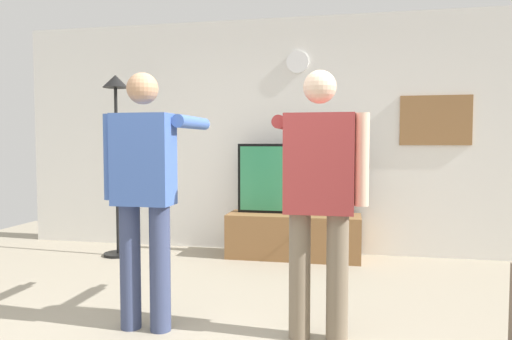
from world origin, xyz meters
The scene contains 8 objects.
back_wall centered at (0.00, 2.95, 1.35)m, with size 6.40×0.10×2.70m, color silver.
tv_stand centered at (0.20, 2.60, 0.24)m, with size 1.45×0.51×0.48m.
television centered at (0.20, 2.65, 0.87)m, with size 1.27×0.07×0.77m.
wall_clock centered at (0.20, 2.89, 2.19)m, with size 0.25×0.25×0.03m, color white.
framed_picture centered at (1.71, 2.90, 1.51)m, with size 0.75×0.04×0.54m, color olive.
floor_lamp centered at (-1.75, 2.30, 1.44)m, with size 0.32×0.32×2.02m.
person_standing_nearer_lamp centered at (-0.55, 0.42, 0.98)m, with size 0.57×0.78×1.73m.
person_standing_nearer_couch centered at (0.61, 0.49, 0.98)m, with size 0.62×0.78×1.73m.
Camera 1 is at (0.81, -2.52, 1.27)m, focal length 33.06 mm.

